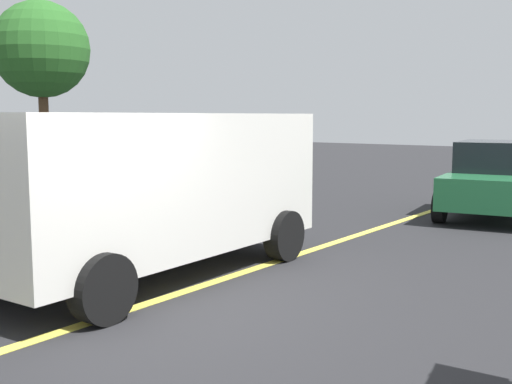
% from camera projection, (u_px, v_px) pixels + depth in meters
% --- Properties ---
extents(ground_plane, '(80.00, 80.00, 0.00)m').
position_uv_depth(ground_plane, '(112.00, 316.00, 6.83)').
color(ground_plane, '#262628').
extents(lane_marking_centre, '(28.00, 0.16, 0.01)m').
position_uv_depth(lane_marking_centre, '(270.00, 264.00, 9.22)').
color(lane_marking_centre, '#E0D14C').
extents(white_van, '(5.26, 2.39, 2.20)m').
position_uv_depth(white_van, '(153.00, 183.00, 8.45)').
color(white_van, silver).
rests_on(white_van, ground_plane).
extents(car_green_near_curb, '(4.27, 2.42, 1.62)m').
position_uv_depth(car_green_near_curb, '(495.00, 179.00, 13.55)').
color(car_green_near_curb, '#236B3D').
rests_on(car_green_near_curb, ground_plane).
extents(tree_centre_verge, '(2.29, 2.29, 4.89)m').
position_uv_depth(tree_centre_verge, '(41.00, 51.00, 14.92)').
color(tree_centre_verge, '#513823').
rests_on(tree_centre_verge, ground_plane).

